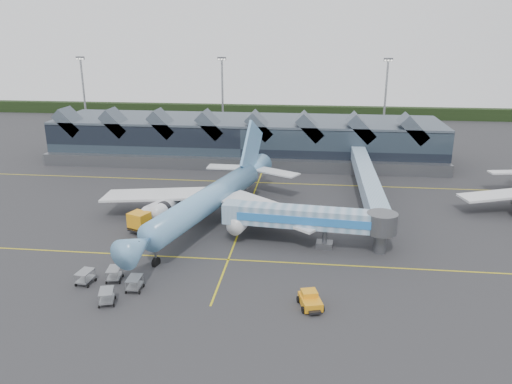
# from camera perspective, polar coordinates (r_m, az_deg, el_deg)

# --- Properties ---
(ground) EXTENTS (260.00, 260.00, 0.00)m
(ground) POSITION_cam_1_polar(r_m,az_deg,el_deg) (74.89, -2.16, -5.09)
(ground) COLOR #262628
(ground) RESTS_ON ground
(taxi_stripes) EXTENTS (120.00, 60.00, 0.01)m
(taxi_stripes) POSITION_cam_1_polar(r_m,az_deg,el_deg) (84.08, -1.13, -2.44)
(taxi_stripes) COLOR gold
(taxi_stripes) RESTS_ON ground
(tree_line_far) EXTENTS (260.00, 4.00, 4.00)m
(tree_line_far) POSITION_cam_1_polar(r_m,az_deg,el_deg) (180.49, 3.15, 9.22)
(tree_line_far) COLOR black
(tree_line_far) RESTS_ON ground
(terminal) EXTENTS (90.00, 22.25, 12.52)m
(terminal) POSITION_cam_1_polar(r_m,az_deg,el_deg) (119.04, -1.17, 6.11)
(terminal) COLOR black
(terminal) RESTS_ON ground
(light_masts) EXTENTS (132.40, 42.56, 22.45)m
(light_masts) POSITION_cam_1_polar(r_m,az_deg,el_deg) (132.37, 11.18, 10.32)
(light_masts) COLOR gray
(light_masts) RESTS_ON ground
(main_airliner) EXTENTS (37.52, 44.03, 14.37)m
(main_airliner) POSITION_cam_1_polar(r_m,az_deg,el_deg) (78.89, -5.03, -0.66)
(main_airliner) COLOR #63A7CA
(main_airliner) RESTS_ON ground
(jet_bridge) EXTENTS (24.36, 5.76, 5.88)m
(jet_bridge) POSITION_cam_1_polar(r_m,az_deg,el_deg) (70.29, 7.12, -3.16)
(jet_bridge) COLOR #6D98B6
(jet_bridge) RESTS_ON ground
(fuel_truck) EXTENTS (6.38, 10.97, 3.74)m
(fuel_truck) POSITION_cam_1_polar(r_m,az_deg,el_deg) (80.20, -11.22, -2.24)
(fuel_truck) COLOR black
(fuel_truck) RESTS_ON ground
(pushback_tug) EXTENTS (3.16, 4.16, 1.69)m
(pushback_tug) POSITION_cam_1_polar(r_m,az_deg,el_deg) (56.98, 6.21, -12.22)
(pushback_tug) COLOR orange
(pushback_tug) RESTS_ON ground
(baggage_carts) EXTENTS (8.24, 7.97, 1.66)m
(baggage_carts) POSITION_cam_1_polar(r_m,az_deg,el_deg) (62.44, -16.32, -9.85)
(baggage_carts) COLOR gray
(baggage_carts) RESTS_ON ground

